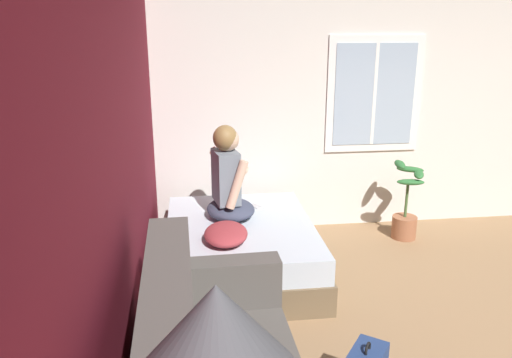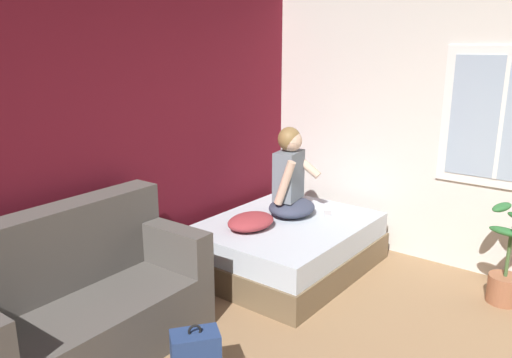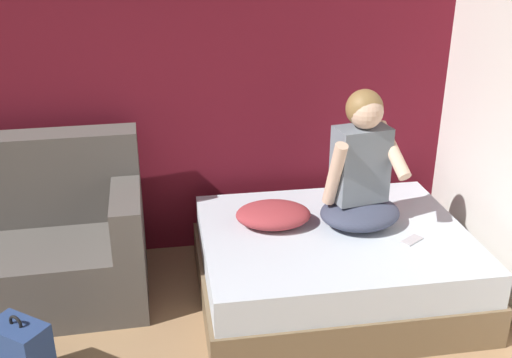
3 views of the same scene
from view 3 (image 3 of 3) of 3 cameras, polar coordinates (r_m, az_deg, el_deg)
The scene contains 6 objects.
wall_back_accent at distance 4.25m, azimuth -19.26°, elevation 9.57°, with size 10.58×0.16×2.70m, color maroon.
bed at distance 3.92m, azimuth 7.33°, elevation -8.08°, with size 1.70×1.35×0.48m.
couch at distance 4.11m, azimuth -22.59°, elevation -5.76°, with size 1.72×0.87×1.04m.
person_seated at distance 3.78m, azimuth 9.99°, elevation 0.67°, with size 0.59×0.53×0.88m.
throw_pillow at distance 3.82m, azimuth 1.66°, elevation -3.42°, with size 0.48×0.36×0.14m, color #993338.
cell_phone at distance 3.78m, azimuth 14.64°, elevation -5.66°, with size 0.07×0.14×0.01m, color #B7B7BC.
Camera 3 is at (0.74, -1.24, 2.27)m, focal length 42.00 mm.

